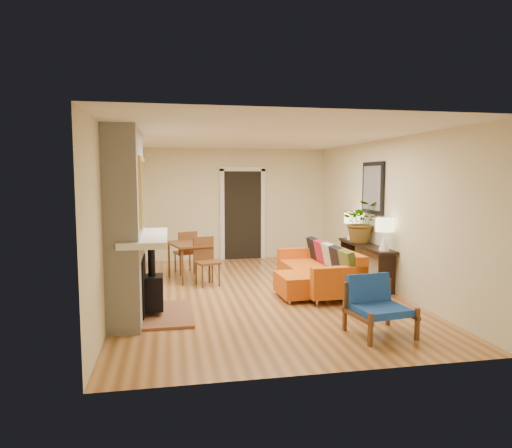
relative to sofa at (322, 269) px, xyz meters
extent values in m
plane|color=#BD8349|center=(-1.13, -0.01, -0.36)|extent=(6.50, 6.50, 0.00)
plane|color=white|center=(-1.13, -0.01, 2.24)|extent=(6.50, 6.50, 0.00)
plane|color=beige|center=(-1.13, 3.24, 0.94)|extent=(4.50, 0.00, 4.50)
plane|color=beige|center=(-1.13, -3.26, 0.94)|extent=(4.50, 0.00, 4.50)
plane|color=beige|center=(-3.38, -0.01, 0.94)|extent=(0.00, 6.50, 6.50)
plane|color=beige|center=(1.12, -0.01, 0.94)|extent=(0.00, 6.50, 6.50)
cube|color=black|center=(-0.88, 3.21, 0.69)|extent=(0.88, 0.06, 2.10)
cube|color=white|center=(-1.37, 3.20, 0.69)|extent=(0.10, 0.08, 2.18)
cube|color=white|center=(-0.39, 3.20, 0.69)|extent=(0.10, 0.08, 2.18)
cube|color=white|center=(-0.88, 3.20, 1.77)|extent=(1.08, 0.08, 0.10)
cube|color=black|center=(1.09, 0.39, 1.39)|extent=(0.04, 0.85, 0.95)
cube|color=slate|center=(1.07, 0.39, 1.39)|extent=(0.01, 0.70, 0.80)
cube|color=black|center=(-3.34, 0.34, 1.06)|extent=(0.06, 0.95, 0.02)
cube|color=black|center=(-3.34, 0.34, 1.36)|extent=(0.06, 0.95, 0.02)
cube|color=white|center=(-3.17, -1.01, 1.50)|extent=(0.42, 1.50, 1.48)
cube|color=white|center=(-3.17, -1.01, 0.20)|extent=(0.42, 1.50, 1.12)
cube|color=white|center=(-2.92, -1.01, 0.76)|extent=(0.60, 1.68, 0.08)
cube|color=black|center=(-2.95, -1.01, 0.09)|extent=(0.03, 0.72, 0.78)
cube|color=brown|center=(-2.66, -1.01, -0.34)|extent=(0.75, 1.30, 0.04)
cube|color=black|center=(-2.84, -1.01, -0.02)|extent=(0.30, 0.36, 0.48)
cylinder|color=black|center=(-2.84, -1.01, 0.42)|extent=(0.10, 0.10, 0.40)
cube|color=gold|center=(-2.94, -1.01, 1.39)|extent=(0.04, 0.95, 0.95)
cube|color=silver|center=(-2.92, -1.01, 1.39)|extent=(0.01, 0.82, 0.82)
cylinder|color=silver|center=(-0.39, -0.93, -0.31)|extent=(0.04, 0.04, 0.10)
cylinder|color=silver|center=(0.30, -0.90, -0.31)|extent=(0.04, 0.04, 0.10)
cylinder|color=silver|center=(-0.46, 0.90, -0.31)|extent=(0.04, 0.04, 0.10)
cylinder|color=silver|center=(0.23, 0.92, -0.31)|extent=(0.04, 0.04, 0.10)
cube|color=orange|center=(-0.08, 0.00, -0.11)|extent=(0.96, 2.09, 0.29)
cube|color=orange|center=(0.26, 0.01, 0.21)|extent=(0.27, 2.07, 0.34)
cube|color=orange|center=(-0.05, -0.94, 0.13)|extent=(0.89, 0.21, 0.20)
cube|color=orange|center=(-0.12, 0.94, 0.13)|extent=(0.89, 0.21, 0.20)
cube|color=#4E5F28|center=(0.15, -0.78, 0.25)|extent=(0.21, 0.40, 0.41)
cube|color=black|center=(0.14, -0.39, 0.25)|extent=(0.21, 0.40, 0.41)
cube|color=#B4B3AE|center=(0.13, 0.01, 0.25)|extent=(0.21, 0.40, 0.41)
cube|color=#9E1C3A|center=(0.11, 0.35, 0.25)|extent=(0.21, 0.40, 0.41)
cube|color=black|center=(0.10, 0.74, 0.25)|extent=(0.21, 0.40, 0.41)
cylinder|color=silver|center=(-0.78, -0.79, -0.33)|extent=(0.04, 0.04, 0.06)
cylinder|color=silver|center=(-0.16, -0.76, -0.33)|extent=(0.04, 0.04, 0.06)
cylinder|color=silver|center=(-0.81, -0.16, -0.33)|extent=(0.04, 0.04, 0.06)
cylinder|color=silver|center=(-0.18, -0.13, -0.33)|extent=(0.04, 0.04, 0.06)
cube|color=orange|center=(-0.48, -0.46, -0.13)|extent=(0.81, 0.81, 0.33)
cube|color=brown|center=(-0.36, -2.37, -0.09)|extent=(0.13, 0.67, 0.04)
cube|color=brown|center=(-0.32, -2.66, -0.16)|extent=(0.05, 0.05, 0.39)
cube|color=brown|center=(-0.40, -2.08, -0.04)|extent=(0.05, 0.05, 0.63)
cube|color=brown|center=(0.28, -2.28, -0.09)|extent=(0.13, 0.67, 0.04)
cube|color=brown|center=(0.32, -2.58, -0.16)|extent=(0.05, 0.05, 0.39)
cube|color=brown|center=(0.24, -1.99, -0.04)|extent=(0.05, 0.05, 0.63)
cube|color=blue|center=(-0.04, -2.33, -0.03)|extent=(0.66, 0.63, 0.09)
cube|color=blue|center=(-0.08, -2.06, 0.18)|extent=(0.61, 0.23, 0.37)
cube|color=brown|center=(-2.24, 1.20, 0.33)|extent=(0.90, 1.08, 0.04)
cylinder|color=brown|center=(-2.37, 0.74, -0.02)|extent=(0.05, 0.05, 0.67)
cylinder|color=brown|center=(-1.87, 0.89, -0.02)|extent=(0.05, 0.05, 0.67)
cylinder|color=brown|center=(-2.61, 1.50, -0.02)|extent=(0.05, 0.05, 0.67)
cylinder|color=brown|center=(-2.11, 1.66, -0.02)|extent=(0.05, 0.05, 0.67)
cube|color=brown|center=(-1.93, 0.66, 0.06)|extent=(0.49, 0.49, 0.04)
cube|color=brown|center=(-1.98, 0.84, 0.30)|extent=(0.38, 0.15, 0.43)
cylinder|color=brown|center=(-2.03, 0.46, -0.15)|extent=(0.04, 0.04, 0.41)
cylinder|color=brown|center=(-1.73, 0.56, -0.15)|extent=(0.04, 0.04, 0.41)
cylinder|color=brown|center=(-2.13, 0.77, -0.15)|extent=(0.04, 0.04, 0.41)
cylinder|color=brown|center=(-1.82, 0.86, -0.15)|extent=(0.04, 0.04, 0.41)
cube|color=brown|center=(-2.29, 1.82, 0.06)|extent=(0.49, 0.49, 0.04)
cube|color=brown|center=(-2.23, 1.64, 0.30)|extent=(0.38, 0.15, 0.43)
cylinder|color=brown|center=(-2.39, 1.62, -0.15)|extent=(0.04, 0.04, 0.41)
cylinder|color=brown|center=(-2.09, 1.72, -0.15)|extent=(0.04, 0.04, 0.41)
cylinder|color=brown|center=(-2.49, 1.92, -0.15)|extent=(0.04, 0.04, 0.41)
cylinder|color=brown|center=(-2.18, 2.02, -0.15)|extent=(0.04, 0.04, 0.41)
cube|color=black|center=(0.94, 0.30, 0.34)|extent=(0.34, 1.85, 0.05)
cube|color=black|center=(0.94, -0.55, -0.02)|extent=(0.30, 0.04, 0.68)
cube|color=black|center=(0.94, 1.15, -0.02)|extent=(0.30, 0.04, 0.68)
cone|color=white|center=(0.94, -0.41, 0.52)|extent=(0.18, 0.18, 0.30)
cylinder|color=white|center=(0.94, -0.41, 0.70)|extent=(0.03, 0.03, 0.06)
cylinder|color=#FFEABF|center=(0.94, -0.41, 0.80)|extent=(0.30, 0.30, 0.22)
cone|color=white|center=(0.94, 0.98, 0.52)|extent=(0.18, 0.18, 0.30)
cylinder|color=white|center=(0.94, 0.98, 0.70)|extent=(0.03, 0.03, 0.06)
cylinder|color=#FFEABF|center=(0.94, 0.98, 0.80)|extent=(0.30, 0.30, 0.22)
imported|color=#1E5919|center=(0.93, 0.49, 0.77)|extent=(0.87, 0.80, 0.80)
camera|label=1|loc=(-2.57, -7.43, 1.61)|focal=32.00mm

